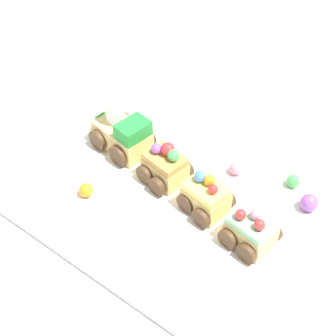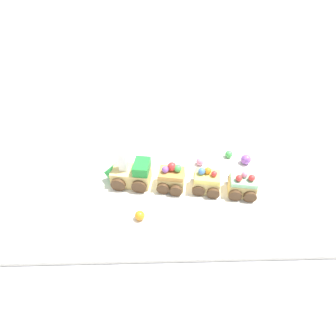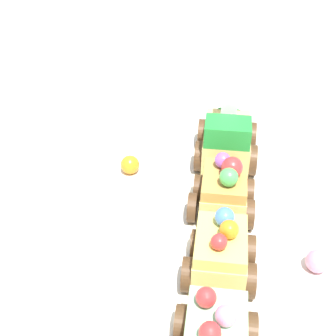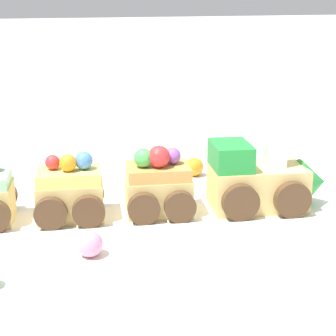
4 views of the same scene
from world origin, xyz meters
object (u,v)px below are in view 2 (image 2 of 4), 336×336
gumball_orange (140,216)px  gumball_purple (246,159)px  cake_train_locomotive (129,174)px  cake_car_mint (242,185)px  gumball_green (229,154)px  cake_car_lemon (206,182)px  gumball_pink (200,162)px  cake_car_caramel (171,178)px

gumball_orange → gumball_purple: (-0.29, -0.18, 0.00)m
gumball_orange → cake_train_locomotive: bearing=-74.1°
cake_car_mint → gumball_green: bearing=-79.4°
cake_car_lemon → gumball_pink: cake_car_lemon is taller
cake_car_lemon → gumball_purple: cake_car_lemon is taller
cake_car_caramel → gumball_purple: (-0.21, -0.08, -0.01)m
cake_car_lemon → gumball_pink: bearing=-78.9°
gumball_pink → gumball_orange: bearing=49.0°
cake_car_lemon → gumball_pink: 0.09m
gumball_pink → cake_car_caramel: bearing=43.7°
cake_car_caramel → gumball_green: bearing=-138.3°
gumball_orange → gumball_purple: size_ratio=0.81×
gumball_orange → gumball_pink: bearing=-131.0°
cake_car_mint → gumball_orange: size_ratio=3.35×
cake_train_locomotive → cake_car_lemon: size_ratio=1.68×
gumball_purple → gumball_pink: bearing=1.2°
cake_train_locomotive → cake_car_lemon: bearing=-180.0°
cake_train_locomotive → cake_car_lemon: cake_train_locomotive is taller
cake_car_caramel → cake_car_lemon: (-0.09, 0.01, -0.00)m
cake_car_caramel → gumball_green: (-0.17, -0.11, -0.02)m
cake_car_lemon → gumball_orange: 0.19m
cake_car_caramel → gumball_purple: 0.23m
cake_car_caramel → cake_car_mint: cake_car_caramel is taller
cake_car_mint → gumball_pink: 0.14m
cake_train_locomotive → gumball_orange: cake_train_locomotive is taller
cake_train_locomotive → gumball_pink: size_ratio=5.67×
cake_car_mint → gumball_orange: (0.25, 0.08, -0.01)m
cake_car_mint → gumball_purple: size_ratio=2.70×
cake_car_caramel → gumball_purple: bearing=-150.1°
cake_car_caramel → cake_car_mint: bearing=179.9°
cake_train_locomotive → cake_car_mint: 0.29m
cake_car_caramel → gumball_orange: 0.13m
cake_train_locomotive → cake_car_mint: cake_train_locomotive is taller
cake_car_mint → gumball_purple: (-0.04, -0.11, -0.01)m
cake_car_mint → gumball_green: cake_car_mint is taller
gumball_green → cake_car_mint: bearing=91.9°
cake_car_caramel → cake_car_mint: (-0.17, 0.03, -0.00)m
cake_train_locomotive → gumball_pink: bearing=-153.2°
cake_car_lemon → gumball_green: size_ratio=3.54×
cake_car_mint → gumball_pink: bearing=-40.8°
cake_car_lemon → cake_car_mint: cake_car_lemon is taller
gumball_orange → gumball_purple: 0.34m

